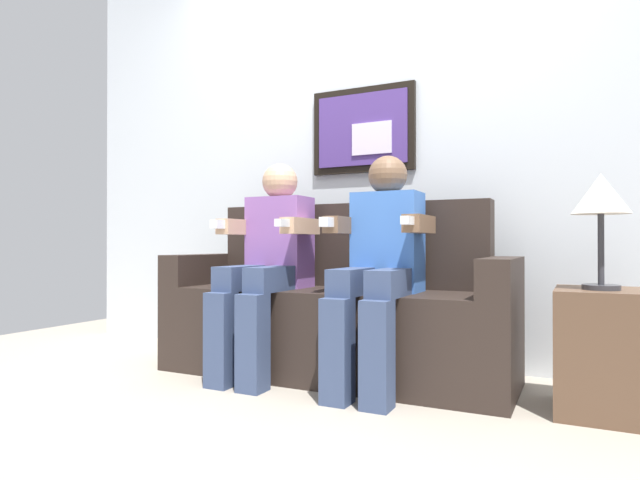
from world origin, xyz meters
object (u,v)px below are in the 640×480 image
couch (335,315)px  table_lamp (601,199)px  person_on_right (379,260)px  person_on_left (268,258)px  side_table_right (610,352)px

couch → table_lamp: 1.34m
couch → person_on_right: person_on_right is taller
person_on_left → person_on_right: size_ratio=1.00×
couch → person_on_left: (-0.30, -0.17, 0.29)m
person_on_left → side_table_right: bearing=2.3°
couch → person_on_right: size_ratio=1.62×
side_table_right → person_on_right: bearing=-176.3°
table_lamp → side_table_right: bearing=48.7°
person_on_right → side_table_right: (0.95, 0.06, -0.36)m
side_table_right → person_on_left: bearing=-177.7°
couch → side_table_right: size_ratio=3.61×
person_on_right → table_lamp: (0.92, 0.03, 0.25)m
couch → table_lamp: bearing=-6.6°
person_on_left → table_lamp: size_ratio=2.41×
table_lamp → couch: bearing=173.4°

